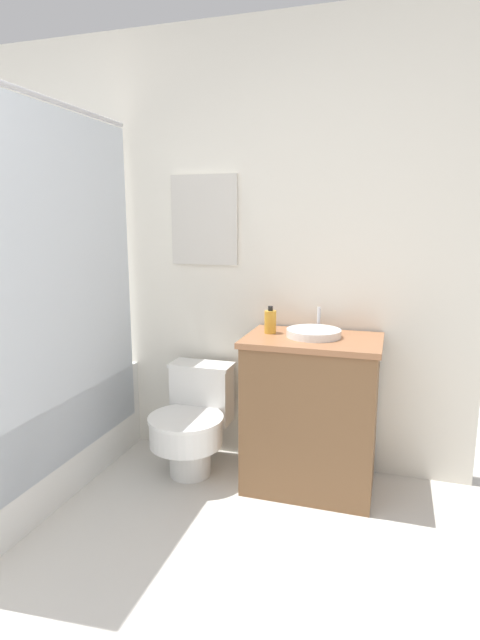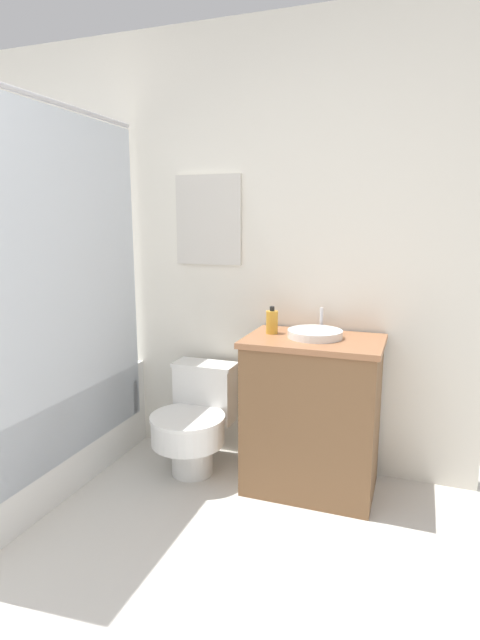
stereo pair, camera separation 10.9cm
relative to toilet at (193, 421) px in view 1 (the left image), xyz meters
The scene contains 6 objects.
wall_back 1.00m from the toilet, 103.97° to the left, with size 3.21×0.07×2.50m.
shower_area 0.96m from the toilet, 148.67° to the right, with size 0.69×1.57×1.98m.
toilet is the anchor object (origin of this frame).
vanity 0.68m from the toilet, ahead, with size 0.70×0.48×0.83m.
sink 0.87m from the toilet, ahead, with size 0.28×0.32×0.13m.
soap_bottle 0.74m from the toilet, ahead, with size 0.06×0.06×0.15m.
Camera 1 is at (1.13, -0.60, 1.42)m, focal length 28.00 mm.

